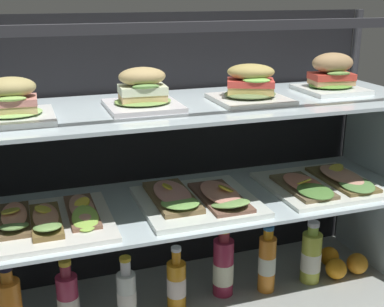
% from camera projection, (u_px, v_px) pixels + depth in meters
% --- Properties ---
extents(case_base_deck, '(1.44, 0.48, 0.03)m').
position_uv_depth(case_base_deck, '(192.00, 303.00, 1.65)').
color(case_base_deck, '#A0A49E').
rests_on(case_base_deck, ground).
extents(case_frame, '(1.44, 0.48, 0.92)m').
position_uv_depth(case_frame, '(176.00, 148.00, 1.64)').
color(case_frame, '#333338').
rests_on(case_frame, ground).
extents(riser_lower_tier, '(1.38, 0.42, 0.34)m').
position_uv_depth(riser_lower_tier, '(192.00, 253.00, 1.59)').
color(riser_lower_tier, silver).
rests_on(riser_lower_tier, case_base_deck).
extents(shelf_lower_glass, '(1.40, 0.44, 0.01)m').
position_uv_depth(shelf_lower_glass, '(192.00, 202.00, 1.54)').
color(shelf_lower_glass, silver).
rests_on(shelf_lower_glass, riser_lower_tier).
extents(riser_upper_tier, '(1.38, 0.42, 0.29)m').
position_uv_depth(riser_upper_tier, '(192.00, 155.00, 1.49)').
color(riser_upper_tier, silver).
rests_on(riser_upper_tier, shelf_lower_glass).
extents(shelf_upper_glass, '(1.40, 0.44, 0.01)m').
position_uv_depth(shelf_upper_glass, '(192.00, 106.00, 1.45)').
color(shelf_upper_glass, silver).
rests_on(shelf_upper_glass, riser_upper_tier).
extents(plated_roll_sandwich_right_of_center, '(0.20, 0.20, 0.11)m').
position_uv_depth(plated_roll_sandwich_right_of_center, '(12.00, 105.00, 1.24)').
color(plated_roll_sandwich_right_of_center, white).
rests_on(plated_roll_sandwich_right_of_center, shelf_upper_glass).
extents(plated_roll_sandwich_center, '(0.20, 0.20, 0.11)m').
position_uv_depth(plated_roll_sandwich_center, '(143.00, 93.00, 1.38)').
color(plated_roll_sandwich_center, white).
rests_on(plated_roll_sandwich_center, shelf_upper_glass).
extents(plated_roll_sandwich_far_right, '(0.20, 0.20, 0.11)m').
position_uv_depth(plated_roll_sandwich_far_right, '(250.00, 88.00, 1.46)').
color(plated_roll_sandwich_far_right, white).
rests_on(plated_roll_sandwich_far_right, shelf_upper_glass).
extents(plated_roll_sandwich_far_left, '(0.19, 0.19, 0.12)m').
position_uv_depth(plated_roll_sandwich_far_left, '(332.00, 77.00, 1.60)').
color(plated_roll_sandwich_far_left, white).
rests_on(plated_roll_sandwich_far_left, shelf_upper_glass).
extents(open_sandwich_tray_near_left_corner, '(0.34, 0.33, 0.06)m').
position_uv_depth(open_sandwich_tray_near_left_corner, '(48.00, 220.00, 1.37)').
color(open_sandwich_tray_near_left_corner, white).
rests_on(open_sandwich_tray_near_left_corner, shelf_lower_glass).
extents(open_sandwich_tray_center, '(0.34, 0.33, 0.06)m').
position_uv_depth(open_sandwich_tray_center, '(197.00, 199.00, 1.50)').
color(open_sandwich_tray_center, white).
rests_on(open_sandwich_tray_center, shelf_lower_glass).
extents(open_sandwich_tray_right_of_center, '(0.34, 0.33, 0.06)m').
position_uv_depth(open_sandwich_tray_right_of_center, '(324.00, 183.00, 1.62)').
color(open_sandwich_tray_right_of_center, white).
rests_on(open_sandwich_tray_right_of_center, shelf_lower_glass).
extents(juice_bottle_tucked_behind, '(0.06, 0.06, 0.21)m').
position_uv_depth(juice_bottle_tucked_behind, '(68.00, 300.00, 1.50)').
color(juice_bottle_tucked_behind, '#A02A48').
rests_on(juice_bottle_tucked_behind, case_base_deck).
extents(juice_bottle_front_left_end, '(0.06, 0.06, 0.21)m').
position_uv_depth(juice_bottle_front_left_end, '(127.00, 295.00, 1.52)').
color(juice_bottle_front_left_end, white).
rests_on(juice_bottle_front_left_end, case_base_deck).
extents(juice_bottle_front_fourth, '(0.06, 0.06, 0.21)m').
position_uv_depth(juice_bottle_front_fourth, '(176.00, 284.00, 1.58)').
color(juice_bottle_front_fourth, orange).
rests_on(juice_bottle_front_fourth, case_base_deck).
extents(juice_bottle_front_second, '(0.07, 0.07, 0.24)m').
position_uv_depth(juice_bottle_front_second, '(223.00, 267.00, 1.65)').
color(juice_bottle_front_second, '#9B2745').
rests_on(juice_bottle_front_second, case_base_deck).
extents(juice_bottle_back_left, '(0.06, 0.06, 0.23)m').
position_uv_depth(juice_bottle_back_left, '(267.00, 263.00, 1.66)').
color(juice_bottle_back_left, orange).
rests_on(juice_bottle_back_left, case_base_deck).
extents(juice_bottle_back_right, '(0.07, 0.07, 0.22)m').
position_uv_depth(juice_bottle_back_right, '(311.00, 257.00, 1.72)').
color(juice_bottle_back_right, '#C1CD49').
rests_on(juice_bottle_back_right, case_base_deck).
extents(orange_fruit_beside_bottles, '(0.07, 0.07, 0.07)m').
position_uv_depth(orange_fruit_beside_bottles, '(329.00, 256.00, 1.84)').
color(orange_fruit_beside_bottles, orange).
rests_on(orange_fruit_beside_bottles, case_base_deck).
extents(orange_fruit_near_left_post, '(0.07, 0.07, 0.07)m').
position_uv_depth(orange_fruit_near_left_post, '(357.00, 264.00, 1.78)').
color(orange_fruit_near_left_post, orange).
rests_on(orange_fruit_near_left_post, case_base_deck).
extents(orange_fruit_rolled_forward, '(0.07, 0.07, 0.07)m').
position_uv_depth(orange_fruit_rolled_forward, '(336.00, 269.00, 1.75)').
color(orange_fruit_rolled_forward, orange).
rests_on(orange_fruit_rolled_forward, case_base_deck).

